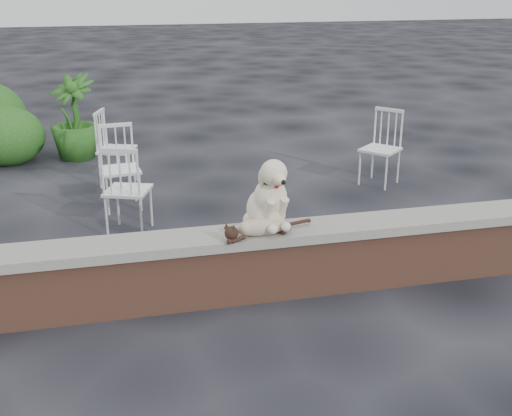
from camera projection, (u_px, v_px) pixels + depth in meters
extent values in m
plane|color=black|center=(203.00, 301.00, 5.20)|extent=(60.00, 60.00, 0.00)
cube|color=brown|center=(202.00, 274.00, 5.12)|extent=(6.00, 0.30, 0.50)
cube|color=slate|center=(201.00, 241.00, 5.02)|extent=(6.20, 0.40, 0.08)
imported|color=#1F4D16|center=(74.00, 117.00, 9.01)|extent=(0.94, 0.94, 1.20)
ellipsoid|color=#1F4D16|center=(6.00, 137.00, 8.89)|extent=(1.06, 0.97, 0.84)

